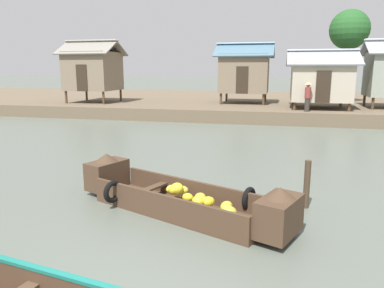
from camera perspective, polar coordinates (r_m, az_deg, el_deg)
ground_plane at (r=13.17m, az=2.72°, el=-2.02°), size 300.00×300.00×0.00m
riverbank_strip at (r=30.94m, az=9.11°, el=6.41°), size 160.00×20.00×0.76m
banana_boat at (r=8.08m, az=-1.90°, el=-8.29°), size 5.22×2.92×1.02m
stilt_house_left at (r=27.66m, az=-15.25°, el=11.10°), size 3.97×3.70×4.41m
stilt_house_mid_left at (r=26.24m, az=8.24°, el=11.04°), size 3.97×3.59×4.17m
stilt_house_mid_right at (r=23.78m, az=19.48°, el=9.38°), size 4.10×3.98×3.54m
palm_tree_near at (r=28.59m, az=23.46°, el=16.07°), size 2.71×2.71×6.41m
vendor_person at (r=21.65m, az=17.69°, el=7.32°), size 0.44×0.44×1.66m
mooring_post at (r=8.66m, az=17.56°, el=-6.05°), size 0.14×0.14×1.11m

